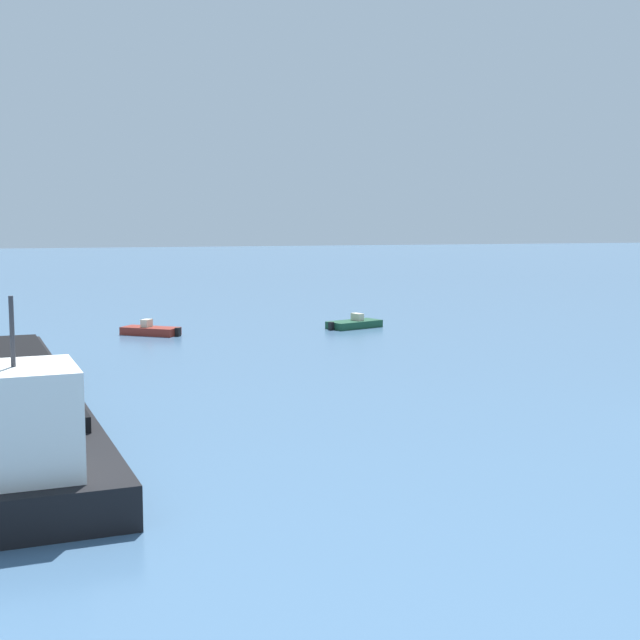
{
  "coord_description": "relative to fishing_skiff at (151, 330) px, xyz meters",
  "views": [
    {
      "loc": [
        -23.07,
        -26.03,
        7.79
      ],
      "look_at": [
        -8.15,
        28.28,
        1.2
      ],
      "focal_mm": 50.17,
      "sensor_mm": 36.0,
      "label": 1
    }
  ],
  "objects": [
    {
      "name": "fishing_skiff",
      "position": [
        0.0,
        0.0,
        0.0
      ],
      "size": [
        3.96,
        3.43,
        1.02
      ],
      "color": "maroon",
      "rests_on": "ground"
    },
    {
      "name": "small_motorboat",
      "position": [
        14.02,
        -0.0,
        -0.01
      ],
      "size": [
        4.19,
        3.08,
        1.0
      ],
      "color": "#19472D",
      "rests_on": "ground"
    }
  ]
}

